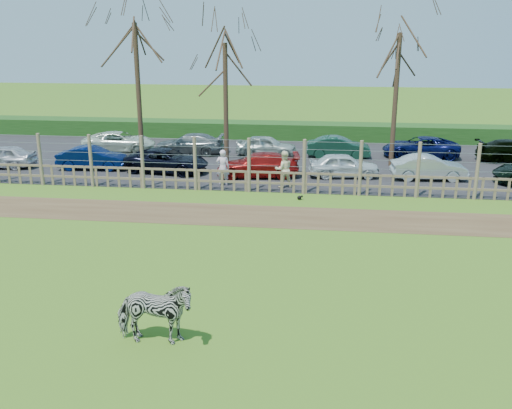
# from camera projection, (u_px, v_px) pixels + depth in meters

# --- Properties ---
(ground) EXTENTS (120.00, 120.00, 0.00)m
(ground) POSITION_uv_depth(u_px,v_px,m) (216.00, 258.00, 18.66)
(ground) COLOR olive
(ground) RESTS_ON ground
(dirt_strip) EXTENTS (34.00, 2.80, 0.01)m
(dirt_strip) POSITION_uv_depth(u_px,v_px,m) (237.00, 215.00, 22.92)
(dirt_strip) COLOR brown
(dirt_strip) RESTS_ON ground
(asphalt) EXTENTS (44.00, 13.00, 0.04)m
(asphalt) POSITION_uv_depth(u_px,v_px,m) (264.00, 161.00, 32.41)
(asphalt) COLOR #232326
(asphalt) RESTS_ON ground
(hedge) EXTENTS (46.00, 2.00, 1.10)m
(hedge) POSITION_uv_depth(u_px,v_px,m) (276.00, 131.00, 38.89)
(hedge) COLOR #1E4716
(hedge) RESTS_ON ground
(fence) EXTENTS (30.16, 0.16, 2.50)m
(fence) POSITION_uv_depth(u_px,v_px,m) (249.00, 175.00, 26.01)
(fence) COLOR brown
(fence) RESTS_ON ground
(tree_left) EXTENTS (4.80, 4.80, 7.88)m
(tree_left) POSITION_uv_depth(u_px,v_px,m) (137.00, 60.00, 29.62)
(tree_left) COLOR #3D2B1E
(tree_left) RESTS_ON ground
(tree_mid) EXTENTS (4.80, 4.80, 6.83)m
(tree_mid) POSITION_uv_depth(u_px,v_px,m) (225.00, 75.00, 30.27)
(tree_mid) COLOR #3D2B1E
(tree_mid) RESTS_ON ground
(tree_right) EXTENTS (4.80, 4.80, 7.35)m
(tree_right) POSITION_uv_depth(u_px,v_px,m) (398.00, 68.00, 29.58)
(tree_right) COLOR #3D2B1E
(tree_right) RESTS_ON ground
(zebra) EXTENTS (1.94, 0.95, 1.61)m
(zebra) POSITION_uv_depth(u_px,v_px,m) (154.00, 313.00, 13.31)
(zebra) COLOR gray
(zebra) RESTS_ON ground
(visitor_a) EXTENTS (0.64, 0.43, 1.72)m
(visitor_a) POSITION_uv_depth(u_px,v_px,m) (223.00, 168.00, 26.95)
(visitor_a) COLOR silver
(visitor_a) RESTS_ON asphalt
(visitor_b) EXTENTS (1.00, 0.88, 1.72)m
(visitor_b) POSITION_uv_depth(u_px,v_px,m) (284.00, 169.00, 26.61)
(visitor_b) COLOR #F2E8B2
(visitor_b) RESTS_ON asphalt
(crow) EXTENTS (0.25, 0.19, 0.20)m
(crow) POSITION_uv_depth(u_px,v_px,m) (300.00, 198.00, 24.99)
(crow) COLOR black
(crow) RESTS_ON ground
(car_0) EXTENTS (3.63, 1.73, 1.20)m
(car_0) POSITION_uv_depth(u_px,v_px,m) (2.00, 157.00, 30.50)
(car_0) COLOR silver
(car_0) RESTS_ON asphalt
(car_1) EXTENTS (3.71, 1.48, 1.20)m
(car_1) POSITION_uv_depth(u_px,v_px,m) (92.00, 158.00, 30.19)
(car_1) COLOR #041447
(car_1) RESTS_ON asphalt
(car_2) EXTENTS (4.55, 2.56, 1.20)m
(car_2) POSITION_uv_depth(u_px,v_px,m) (167.00, 161.00, 29.57)
(car_2) COLOR black
(car_2) RESTS_ON asphalt
(car_3) EXTENTS (4.32, 2.20, 1.20)m
(car_3) POSITION_uv_depth(u_px,v_px,m) (258.00, 165.00, 28.64)
(car_3) COLOR maroon
(car_3) RESTS_ON asphalt
(car_4) EXTENTS (3.66, 1.80, 1.20)m
(car_4) POSITION_uv_depth(u_px,v_px,m) (344.00, 165.00, 28.58)
(car_4) COLOR silver
(car_4) RESTS_ON asphalt
(car_5) EXTENTS (3.72, 1.51, 1.20)m
(car_5) POSITION_uv_depth(u_px,v_px,m) (429.00, 168.00, 28.09)
(car_5) COLOR #ABB8B6
(car_5) RESTS_ON asphalt
(car_8) EXTENTS (4.55, 2.56, 1.20)m
(car_8) POSITION_uv_depth(u_px,v_px,m) (119.00, 142.00, 34.61)
(car_8) COLOR silver
(car_8) RESTS_ON asphalt
(car_9) EXTENTS (4.15, 1.71, 1.20)m
(car_9) POSITION_uv_depth(u_px,v_px,m) (189.00, 144.00, 33.89)
(car_9) COLOR slate
(car_9) RESTS_ON asphalt
(car_10) EXTENTS (3.54, 1.46, 1.20)m
(car_10) POSITION_uv_depth(u_px,v_px,m) (266.00, 146.00, 33.40)
(car_10) COLOR #B0BEB4
(car_10) RESTS_ON asphalt
(car_11) EXTENTS (3.64, 1.28, 1.20)m
(car_11) POSITION_uv_depth(u_px,v_px,m) (339.00, 147.00, 33.00)
(car_11) COLOR #17412F
(car_11) RESTS_ON asphalt
(car_12) EXTENTS (4.32, 1.99, 1.20)m
(car_12) POSITION_uv_depth(u_px,v_px,m) (421.00, 147.00, 32.96)
(car_12) COLOR #0A1044
(car_12) RESTS_ON asphalt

